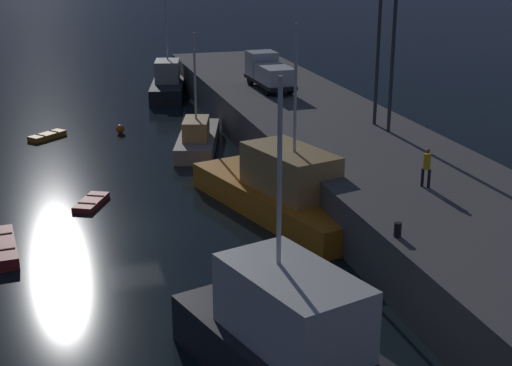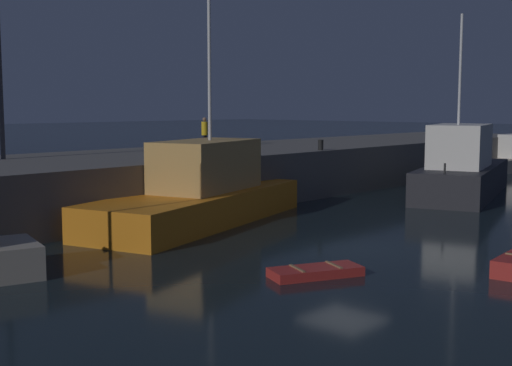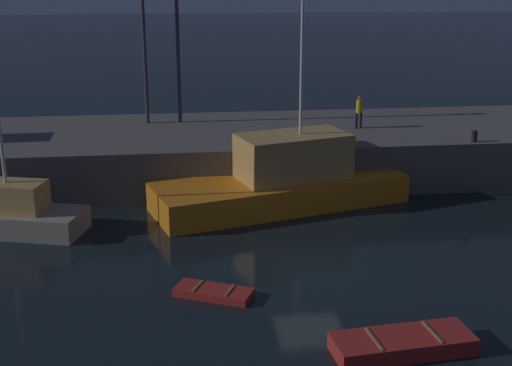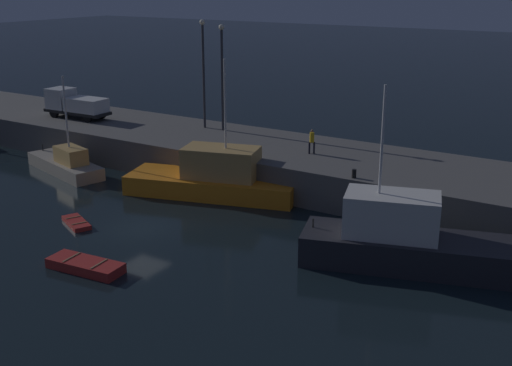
{
  "view_description": "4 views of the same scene",
  "coord_description": "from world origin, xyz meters",
  "views": [
    {
      "loc": [
        32.33,
        -3.13,
        12.82
      ],
      "look_at": [
        0.63,
        5.79,
        1.86
      ],
      "focal_mm": 51.73,
      "sensor_mm": 36.0,
      "label": 1
    },
    {
      "loc": [
        -18.53,
        -13.26,
        4.78
      ],
      "look_at": [
        1.32,
        5.3,
        1.7
      ],
      "focal_mm": 47.83,
      "sensor_mm": 36.0,
      "label": 2
    },
    {
      "loc": [
        -4.78,
        -22.74,
        10.49
      ],
      "look_at": [
        -1.23,
        6.68,
        1.34
      ],
      "focal_mm": 48.31,
      "sensor_mm": 36.0,
      "label": 3
    },
    {
      "loc": [
        24.73,
        -26.63,
        14.26
      ],
      "look_at": [
        4.28,
        6.03,
        1.9
      ],
      "focal_mm": 45.27,
      "sensor_mm": 36.0,
      "label": 4
    }
  ],
  "objects": [
    {
      "name": "bollard_west",
      "position": [
        9.78,
        8.58,
        2.75
      ],
      "size": [
        0.28,
        0.28,
        0.54
      ],
      "primitive_type": "cylinder",
      "color": "black",
      "rests_on": "pier_quay"
    },
    {
      "name": "dockworker",
      "position": [
        4.95,
        12.27,
        3.46
      ],
      "size": [
        0.43,
        0.43,
        1.73
      ],
      "color": "black",
      "rests_on": "pier_quay"
    },
    {
      "name": "rowboat_white_mid",
      "position": [
        -3.68,
        -1.67,
        0.13
      ],
      "size": [
        2.8,
        2.02,
        0.31
      ],
      "color": "#B22823",
      "rests_on": "ground"
    },
    {
      "name": "dinghy_red_small",
      "position": [
        1.5,
        -5.88,
        0.26
      ],
      "size": [
        4.19,
        1.83,
        0.56
      ],
      "color": "#B22823",
      "rests_on": "ground"
    },
    {
      "name": "lamp_post_west",
      "position": [
        -6.24,
        14.93,
        7.47
      ],
      "size": [
        0.44,
        0.44,
        8.61
      ],
      "color": "#38383D",
      "rests_on": "pier_quay"
    },
    {
      "name": "lamp_post_east",
      "position": [
        -4.46,
        14.98,
        7.31
      ],
      "size": [
        0.44,
        0.44,
        8.31
      ],
      "color": "#38383D",
      "rests_on": "pier_quay"
    },
    {
      "name": "pier_quay",
      "position": [
        0.0,
        12.76,
        1.24
      ],
      "size": [
        73.42,
        9.33,
        2.48
      ],
      "color": "#5B5956",
      "rests_on": "ground"
    },
    {
      "name": "fishing_trawler_green",
      "position": [
        0.18,
        7.36,
        1.2
      ],
      "size": [
        12.31,
        6.85,
        9.25
      ],
      "color": "orange",
      "rests_on": "ground"
    },
    {
      "name": "ground_plane",
      "position": [
        0.0,
        0.0,
        0.0
      ],
      "size": [
        320.0,
        320.0,
        0.0
      ],
      "primitive_type": "plane",
      "color": "black"
    }
  ]
}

